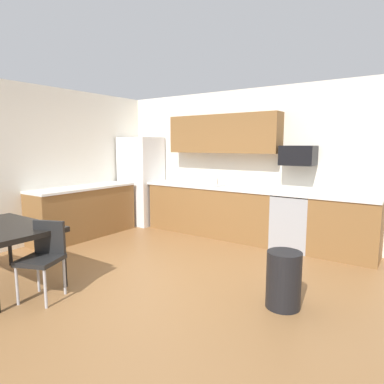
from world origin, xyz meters
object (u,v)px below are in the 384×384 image
Objects in this scene: oven_range at (293,221)px; trash_bin at (284,280)px; chair_near_table at (44,253)px; dining_table at (1,231)px; refrigerator at (141,181)px; microwave at (298,156)px.

trash_bin is (0.58, -2.07, -0.16)m from oven_range.
chair_near_table reaches higher than trash_bin.
oven_range is at bearing 55.25° from dining_table.
oven_range is 1.07× the size of chair_near_table.
dining_table is at bearing -124.75° from oven_range.
refrigerator is 3.36m from microwave.
oven_range is 2.15m from trash_bin.
refrigerator is 3.67m from chair_near_table.
microwave is at bearing 63.79° from chair_near_table.
dining_table is 3.30m from trash_bin.
oven_range is at bearing 105.54° from trash_bin.
refrigerator is 3.44× the size of microwave.
microwave is 4.37m from dining_table.
chair_near_table is 2.62m from trash_bin.
trash_bin is at bearing 29.39° from chair_near_table.
chair_near_table is at bearing -116.21° from microwave.
chair_near_table is at bearing -116.89° from oven_range.
dining_table is 2.33× the size of trash_bin.
refrigerator is at bearing 116.15° from chair_near_table.
oven_range is 0.65× the size of dining_table.
dining_table is at bearing -123.99° from microwave.
oven_range is 1.08m from microwave.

